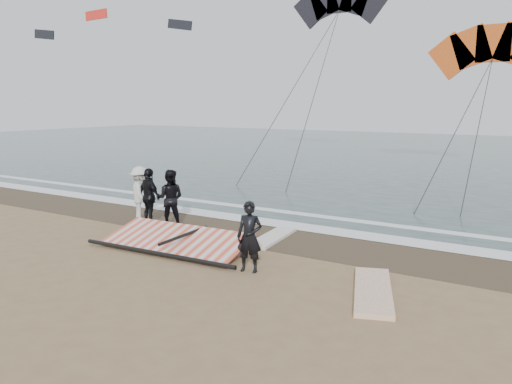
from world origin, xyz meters
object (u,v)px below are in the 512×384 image
at_px(board_white, 373,291).
at_px(board_cream, 272,238).
at_px(man_main, 249,237).
at_px(sail_rig, 177,241).

relative_size(board_white, board_cream, 1.16).
xyz_separation_m(man_main, board_white, (2.94, 0.17, -0.79)).
distance_m(man_main, board_white, 3.05).
bearing_deg(board_cream, man_main, -76.40).
bearing_deg(man_main, board_cream, 95.55).
bearing_deg(board_cream, sail_rig, -134.65).
bearing_deg(board_white, sail_rig, 156.30).
height_order(board_white, board_cream, board_white).
bearing_deg(man_main, sail_rig, 154.34).
relative_size(man_main, board_white, 0.63).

